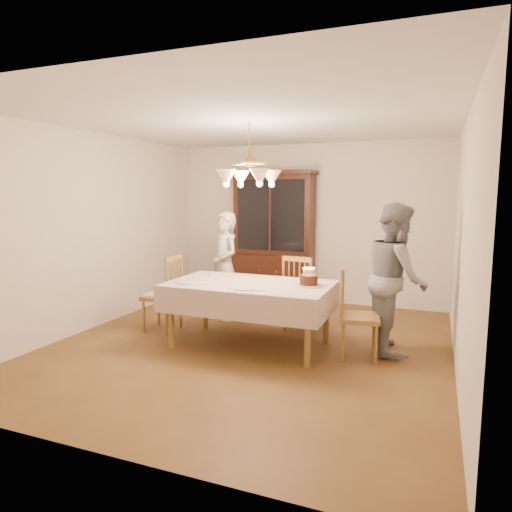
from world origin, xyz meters
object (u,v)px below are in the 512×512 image
at_px(dining_table, 250,289).
at_px(elderly_woman, 225,266).
at_px(birthday_cake, 309,281).
at_px(chair_far_side, 302,297).
at_px(china_hutch, 274,239).

distance_m(dining_table, elderly_woman, 1.21).
relative_size(dining_table, birthday_cake, 6.33).
distance_m(chair_far_side, birthday_cake, 0.89).
relative_size(dining_table, chair_far_side, 1.90).
distance_m(china_hutch, elderly_woman, 1.37).
distance_m(china_hutch, chair_far_side, 1.78).
xyz_separation_m(chair_far_side, birthday_cake, (0.29, -0.75, 0.37)).
height_order(chair_far_side, birthday_cake, chair_far_side).
height_order(dining_table, china_hutch, china_hutch).
xyz_separation_m(dining_table, birthday_cake, (0.69, 0.09, 0.13)).
relative_size(chair_far_side, birthday_cake, 3.33).
distance_m(china_hutch, birthday_cake, 2.48).
bearing_deg(china_hutch, elderly_woman, -101.27).
bearing_deg(dining_table, chair_far_side, 64.64).
xyz_separation_m(dining_table, elderly_woman, (-0.76, 0.93, 0.09)).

